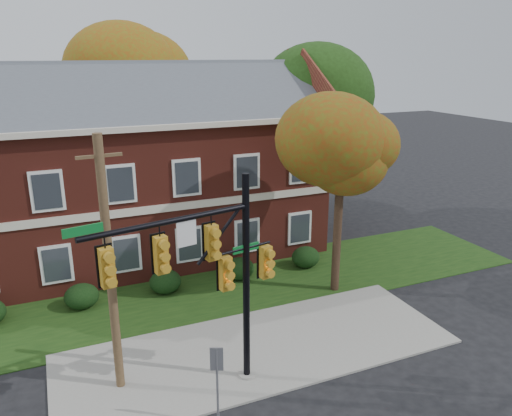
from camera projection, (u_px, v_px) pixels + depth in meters
name	position (u px, v px, depth m)	size (l,w,h in m)	color
ground	(271.00, 365.00, 16.91)	(120.00, 120.00, 0.00)	black
sidewalk	(259.00, 349.00, 17.78)	(14.00, 5.00, 0.08)	gray
grass_strip	(214.00, 291.00, 22.17)	(30.00, 6.00, 0.04)	#193811
apartment_building	(136.00, 159.00, 25.16)	(18.80, 8.80, 9.74)	maroon
hedge_left	(82.00, 296.00, 20.56)	(1.40, 1.26, 1.05)	black
hedge_center	(165.00, 282.00, 21.88)	(1.40, 1.26, 1.05)	black
hedge_right	(239.00, 269.00, 23.20)	(1.40, 1.26, 1.05)	black
hedge_far_right	(306.00, 257.00, 24.52)	(1.40, 1.26, 1.05)	black
tree_near_right	(349.00, 142.00, 20.29)	(4.50, 4.25, 8.58)	black
tree_right_rear	(324.00, 89.00, 29.25)	(6.30, 5.95, 10.62)	black
tree_far_rear	(130.00, 74.00, 31.40)	(6.84, 6.46, 11.52)	black
traffic_signal	(211.00, 267.00, 14.33)	(6.03, 1.42, 6.83)	gray
utility_pole	(110.00, 269.00, 14.59)	(1.26, 0.29, 8.06)	brown
sign_post	(217.00, 373.00, 13.68)	(0.35, 0.19, 2.52)	slate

